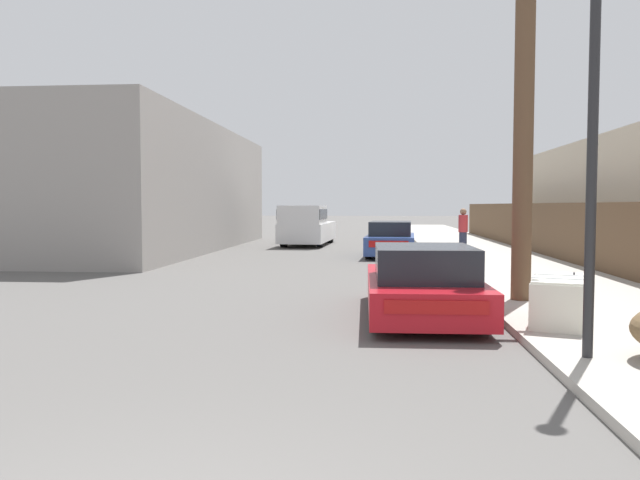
{
  "coord_description": "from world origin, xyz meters",
  "views": [
    {
      "loc": [
        1.2,
        -2.8,
        1.9
      ],
      "look_at": [
        -0.01,
        10.66,
        1.15
      ],
      "focal_mm": 35.0,
      "sensor_mm": 36.0,
      "label": 1
    }
  ],
  "objects_px": {
    "discarded_fridge": "(559,300)",
    "car_parked_mid": "(391,240)",
    "street_lamp": "(593,117)",
    "pedestrian": "(463,231)",
    "utility_pole": "(524,89)",
    "pickup_truck": "(306,226)",
    "parked_sports_car_red": "(422,284)"
  },
  "relations": [
    {
      "from": "utility_pole",
      "to": "pedestrian",
      "type": "xyz_separation_m",
      "value": [
        0.47,
        11.28,
        -3.09
      ]
    },
    {
      "from": "discarded_fridge",
      "to": "utility_pole",
      "type": "distance_m",
      "value": 4.3
    },
    {
      "from": "pickup_truck",
      "to": "car_parked_mid",
      "type": "bearing_deg",
      "value": 125.72
    },
    {
      "from": "street_lamp",
      "to": "pedestrian",
      "type": "relative_size",
      "value": 2.9
    },
    {
      "from": "parked_sports_car_red",
      "to": "utility_pole",
      "type": "xyz_separation_m",
      "value": [
        1.94,
        1.37,
        3.51
      ]
    },
    {
      "from": "pedestrian",
      "to": "pickup_truck",
      "type": "bearing_deg",
      "value": 137.68
    },
    {
      "from": "car_parked_mid",
      "to": "utility_pole",
      "type": "bearing_deg",
      "value": -75.75
    },
    {
      "from": "discarded_fridge",
      "to": "parked_sports_car_red",
      "type": "xyz_separation_m",
      "value": [
        -1.97,
        0.99,
        0.09
      ]
    },
    {
      "from": "pickup_truck",
      "to": "street_lamp",
      "type": "xyz_separation_m",
      "value": [
        5.74,
        -21.68,
        1.98
      ]
    },
    {
      "from": "street_lamp",
      "to": "pedestrian",
      "type": "distance_m",
      "value": 15.93
    },
    {
      "from": "utility_pole",
      "to": "street_lamp",
      "type": "xyz_separation_m",
      "value": [
        -0.25,
        -4.51,
        -1.15
      ]
    },
    {
      "from": "discarded_fridge",
      "to": "street_lamp",
      "type": "height_order",
      "value": "street_lamp"
    },
    {
      "from": "street_lamp",
      "to": "utility_pole",
      "type": "bearing_deg",
      "value": 86.8
    },
    {
      "from": "pickup_truck",
      "to": "pedestrian",
      "type": "distance_m",
      "value": 8.74
    },
    {
      "from": "utility_pole",
      "to": "street_lamp",
      "type": "height_order",
      "value": "utility_pole"
    },
    {
      "from": "pickup_truck",
      "to": "street_lamp",
      "type": "distance_m",
      "value": 22.51
    },
    {
      "from": "car_parked_mid",
      "to": "street_lamp",
      "type": "bearing_deg",
      "value": -79.74
    },
    {
      "from": "discarded_fridge",
      "to": "utility_pole",
      "type": "height_order",
      "value": "utility_pole"
    },
    {
      "from": "car_parked_mid",
      "to": "street_lamp",
      "type": "height_order",
      "value": "street_lamp"
    },
    {
      "from": "car_parked_mid",
      "to": "pickup_truck",
      "type": "xyz_separation_m",
      "value": [
        -3.81,
        5.9,
        0.32
      ]
    },
    {
      "from": "utility_pole",
      "to": "street_lamp",
      "type": "relative_size",
      "value": 1.6
    },
    {
      "from": "discarded_fridge",
      "to": "pedestrian",
      "type": "bearing_deg",
      "value": 106.13
    },
    {
      "from": "discarded_fridge",
      "to": "street_lamp",
      "type": "bearing_deg",
      "value": -79.38
    },
    {
      "from": "parked_sports_car_red",
      "to": "street_lamp",
      "type": "distance_m",
      "value": 4.28
    },
    {
      "from": "discarded_fridge",
      "to": "pickup_truck",
      "type": "height_order",
      "value": "pickup_truck"
    },
    {
      "from": "pickup_truck",
      "to": "pedestrian",
      "type": "relative_size",
      "value": 3.5
    },
    {
      "from": "parked_sports_car_red",
      "to": "pickup_truck",
      "type": "height_order",
      "value": "pickup_truck"
    },
    {
      "from": "parked_sports_car_red",
      "to": "car_parked_mid",
      "type": "height_order",
      "value": "car_parked_mid"
    },
    {
      "from": "street_lamp",
      "to": "pedestrian",
      "type": "height_order",
      "value": "street_lamp"
    },
    {
      "from": "parked_sports_car_red",
      "to": "utility_pole",
      "type": "relative_size",
      "value": 0.57
    },
    {
      "from": "discarded_fridge",
      "to": "car_parked_mid",
      "type": "bearing_deg",
      "value": 117.19
    },
    {
      "from": "parked_sports_car_red",
      "to": "utility_pole",
      "type": "distance_m",
      "value": 4.24
    }
  ]
}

